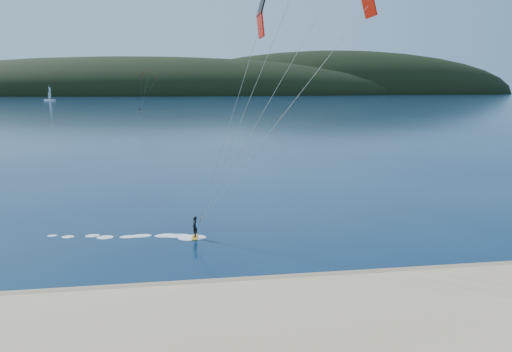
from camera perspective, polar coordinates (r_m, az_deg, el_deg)
The scene contains 6 objects.
ground at distance 22.30m, azimuth 0.57°, elevation -17.59°, with size 1800.00×1800.00×0.00m, color #07193A.
wet_sand at distance 26.30m, azimuth -1.07°, elevation -12.94°, with size 220.00×2.50×0.10m.
headland at distance 764.80m, azimuth -8.64°, elevation 9.50°, with size 1200.00×310.00×140.00m.
kitesurfer_near at distance 30.35m, azimuth 6.05°, elevation 16.69°, with size 21.84×6.89×16.99m.
kitesurfer_far at distance 215.81m, azimuth -12.59°, elevation 11.10°, with size 8.95×8.64×16.30m.
sailboat at distance 432.08m, azimuth -23.20°, elevation 8.31°, with size 9.06×5.64×12.61m.
Camera 1 is at (-3.22, -19.43, 10.47)m, focal length 33.82 mm.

